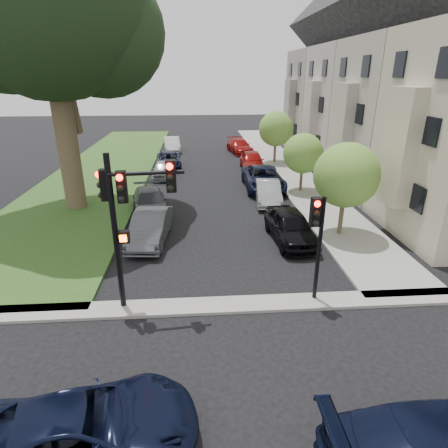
{
  "coord_description": "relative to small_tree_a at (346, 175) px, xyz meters",
  "views": [
    {
      "loc": [
        -1.04,
        -9.34,
        7.78
      ],
      "look_at": [
        0.0,
        5.0,
        2.0
      ],
      "focal_mm": 30.0,
      "sensor_mm": 36.0,
      "label": 1
    }
  ],
  "objects": [
    {
      "name": "ground",
      "position": [
        -6.2,
        -7.97,
        -3.18
      ],
      "size": [
        140.0,
        140.0,
        0.0
      ],
      "primitive_type": "plane",
      "color": "black",
      "rests_on": "ground"
    },
    {
      "name": "grass_strip",
      "position": [
        -15.2,
        16.03,
        -3.12
      ],
      "size": [
        8.0,
        44.0,
        0.12
      ],
      "primitive_type": "cube",
      "color": "#2C4F18",
      "rests_on": "ground"
    },
    {
      "name": "sidewalk_right",
      "position": [
        0.55,
        16.03,
        -3.12
      ],
      "size": [
        3.5,
        44.0,
        0.12
      ],
      "primitive_type": "cube",
      "color": "gray",
      "rests_on": "ground"
    },
    {
      "name": "sidewalk_cross",
      "position": [
        -6.2,
        -5.97,
        -3.12
      ],
      "size": [
        60.0,
        1.0,
        0.12
      ],
      "primitive_type": "cube",
      "color": "gray",
      "rests_on": "ground"
    },
    {
      "name": "house_b",
      "position": [
        6.25,
        7.53,
        3.75
      ],
      "size": [
        7.7,
        7.55,
        15.97
      ],
      "color": "gray",
      "rests_on": "ground"
    },
    {
      "name": "house_c",
      "position": [
        6.25,
        15.03,
        3.75
      ],
      "size": [
        7.7,
        7.55,
        15.97
      ],
      "color": "#B5A69D",
      "rests_on": "ground"
    },
    {
      "name": "house_d",
      "position": [
        6.25,
        22.53,
        3.75
      ],
      "size": [
        7.7,
        7.55,
        15.97
      ],
      "color": "gray",
      "rests_on": "ground"
    },
    {
      "name": "small_tree_a",
      "position": [
        0.0,
        0.0,
        0.0
      ],
      "size": [
        3.19,
        3.19,
        4.78
      ],
      "color": "brown",
      "rests_on": "ground"
    },
    {
      "name": "small_tree_b",
      "position": [
        -0.0,
        7.72,
        -0.45
      ],
      "size": [
        2.73,
        2.73,
        4.1
      ],
      "color": "brown",
      "rests_on": "ground"
    },
    {
      "name": "small_tree_c",
      "position": [
        0.0,
        17.03,
        -0.06
      ],
      "size": [
        3.13,
        3.13,
        4.69
      ],
      "color": "brown",
      "rests_on": "ground"
    },
    {
      "name": "traffic_signal_main",
      "position": [
        -9.56,
        -5.74,
        0.64
      ],
      "size": [
        2.71,
        0.71,
        5.55
      ],
      "color": "black",
      "rests_on": "ground"
    },
    {
      "name": "traffic_signal_secondary",
      "position": [
        -3.2,
        -5.78,
        -0.39
      ],
      "size": [
        0.51,
        0.41,
        4.0
      ],
      "color": "black",
      "rests_on": "ground"
    },
    {
      "name": "car_cross_near",
      "position": [
        -9.91,
        -11.38,
        -2.47
      ],
      "size": [
        5.47,
        3.33,
        1.42
      ],
      "primitive_type": "imported",
      "rotation": [
        0.0,
        0.0,
        1.77
      ],
      "color": "black",
      "rests_on": "ground"
    },
    {
      "name": "car_parked_0",
      "position": [
        -2.71,
        -0.5,
        -2.4
      ],
      "size": [
        2.17,
        4.73,
        1.57
      ],
      "primitive_type": "imported",
      "rotation": [
        0.0,
        0.0,
        0.07
      ],
      "color": "black",
      "rests_on": "ground"
    },
    {
      "name": "car_parked_1",
      "position": [
        -2.74,
        5.53,
        -2.48
      ],
      "size": [
        1.89,
        4.4,
        1.41
      ],
      "primitive_type": "imported",
      "rotation": [
        0.0,
        0.0,
        -0.1
      ],
      "color": "#999BA0",
      "rests_on": "ground"
    },
    {
      "name": "car_parked_2",
      "position": [
        -2.52,
        8.61,
        -2.39
      ],
      "size": [
        2.68,
        5.75,
        1.59
      ],
      "primitive_type": "imported",
      "rotation": [
        0.0,
        0.0,
        -0.01
      ],
      "color": "black",
      "rests_on": "ground"
    },
    {
      "name": "car_parked_3",
      "position": [
        -2.49,
        14.48,
        -2.38
      ],
      "size": [
        2.05,
        4.78,
        1.61
      ],
      "primitive_type": "imported",
      "rotation": [
        0.0,
        0.0,
        -0.03
      ],
      "color": "maroon",
      "rests_on": "ground"
    },
    {
      "name": "car_parked_4",
      "position": [
        -2.72,
        22.11,
        -2.47
      ],
      "size": [
        2.72,
        5.13,
        1.42
      ],
      "primitive_type": "imported",
      "rotation": [
        0.0,
        0.0,
        0.16
      ],
      "color": "maroon",
      "rests_on": "ground"
    },
    {
      "name": "car_parked_5",
      "position": [
        -9.64,
        -0.04,
        -2.42
      ],
      "size": [
        1.98,
        4.72,
        1.52
      ],
      "primitive_type": "imported",
      "rotation": [
        0.0,
        0.0,
        -0.08
      ],
      "color": "#3F4247",
      "rests_on": "ground"
    },
    {
      "name": "car_parked_6",
      "position": [
        -10.12,
        4.14,
        -2.49
      ],
      "size": [
        2.8,
        5.04,
        1.38
      ],
      "primitive_type": "imported",
      "rotation": [
        0.0,
        0.0,
        0.19
      ],
      "color": "#3F4247",
      "rests_on": "ground"
    },
    {
      "name": "car_parked_7",
      "position": [
        -10.0,
        12.4,
        -2.52
      ],
      "size": [
        1.57,
        3.88,
        1.32
      ],
      "primitive_type": "imported",
      "rotation": [
        0.0,
        0.0,
        0.0
      ],
      "color": "#999BA0",
      "rests_on": "ground"
    },
    {
      "name": "car_parked_8",
      "position": [
        -9.77,
        15.95,
        -2.53
      ],
      "size": [
        2.48,
        4.82,
        1.3
      ],
      "primitive_type": "imported",
      "rotation": [
        0.0,
        0.0,
        0.07
      ],
      "color": "black",
      "rests_on": "ground"
    },
    {
      "name": "car_parked_9",
      "position": [
        -9.88,
        23.55,
        -2.44
      ],
      "size": [
        2.05,
        4.63,
        1.48
      ],
      "primitive_type": "imported",
      "rotation": [
        0.0,
        0.0,
        0.11
      ],
      "color": "silver",
      "rests_on": "ground"
    }
  ]
}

